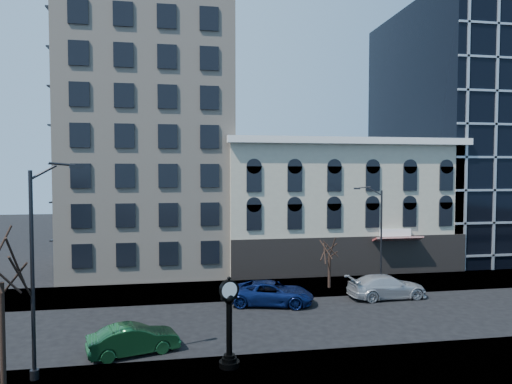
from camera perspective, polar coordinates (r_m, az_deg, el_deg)
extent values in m
plane|color=black|center=(29.35, -2.65, -16.19)|extent=(160.00, 160.00, 0.00)
cube|color=gray|center=(36.96, -4.19, -12.14)|extent=(160.00, 6.00, 0.12)
cube|color=gray|center=(21.98, 0.09, -22.68)|extent=(160.00, 6.00, 0.12)
cube|color=#BEAC99|center=(47.64, -13.00, 14.08)|extent=(15.00, 15.00, 38.00)
cube|color=#BCB59B|center=(46.35, 9.76, -1.73)|extent=(22.00, 10.00, 12.00)
cube|color=white|center=(41.45, 12.23, 6.33)|extent=(22.60, 0.80, 0.60)
cube|color=black|center=(42.19, 12.01, -7.92)|extent=(22.00, 0.30, 3.60)
cube|color=maroon|center=(43.07, 17.28, -5.61)|extent=(4.50, 1.18, 0.55)
cube|color=black|center=(60.27, 26.53, 6.63)|extent=(20.00, 20.00, 28.00)
cylinder|color=black|center=(23.29, -3.36, -20.65)|extent=(0.99, 0.99, 0.27)
cylinder|color=black|center=(23.20, -3.36, -20.14)|extent=(0.72, 0.72, 0.18)
cylinder|color=black|center=(23.14, -3.36, -19.77)|extent=(0.54, 0.54, 0.14)
cylinder|color=black|center=(22.65, -3.37, -16.58)|extent=(0.29, 0.29, 2.60)
sphere|color=black|center=(22.24, -3.38, -13.19)|extent=(0.50, 0.50, 0.50)
cube|color=black|center=(22.21, -3.38, -12.97)|extent=(0.83, 0.45, 0.22)
cylinder|color=black|center=(22.12, -3.38, -12.08)|extent=(0.98, 0.58, 0.93)
cylinder|color=white|center=(21.97, -3.34, -12.18)|extent=(0.75, 0.28, 0.79)
cylinder|color=white|center=(22.27, -3.43, -11.98)|extent=(0.75, 0.28, 0.79)
sphere|color=black|center=(21.99, -3.39, -10.72)|extent=(0.18, 0.18, 0.18)
cylinder|color=black|center=(22.84, -26.17, -9.38)|extent=(0.17, 0.17, 9.37)
cylinder|color=black|center=(24.14, -25.94, -19.83)|extent=(0.39, 0.39, 0.44)
cube|color=black|center=(22.47, -21.12, 2.97)|extent=(0.64, 0.41, 0.15)
cylinder|color=black|center=(37.48, 15.37, -5.81)|extent=(0.15, 0.15, 7.84)
cylinder|color=black|center=(38.20, 15.31, -11.36)|extent=(0.33, 0.33, 0.36)
cube|color=black|center=(37.13, 12.78, 0.43)|extent=(0.54, 0.39, 0.13)
cylinder|color=black|center=(22.81, -29.12, -15.57)|extent=(0.23, 0.23, 4.67)
cylinder|color=black|center=(37.60, 9.15, -9.66)|extent=(0.25, 0.25, 2.75)
imported|color=#143F1E|center=(25.55, -15.05, -17.36)|extent=(4.88, 2.85, 1.52)
imported|color=#0C194C|center=(33.10, 1.95, -12.51)|extent=(6.44, 4.13, 1.65)
imported|color=#A5A8AD|center=(36.08, 16.02, -11.29)|extent=(6.01, 2.64, 1.72)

